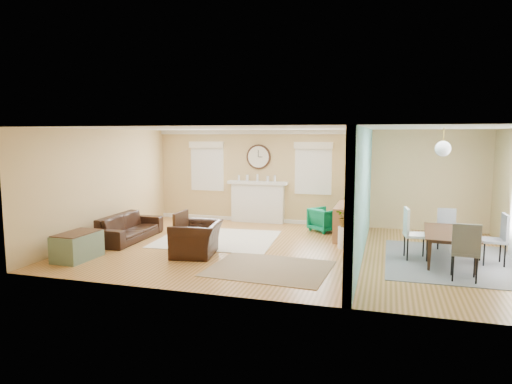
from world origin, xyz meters
TOP-DOWN VIEW (x-y plane):
  - floor at (0.00, 0.00)m, footprint 9.00×9.00m
  - wall_back at (0.00, 3.00)m, footprint 9.00×0.02m
  - wall_front at (0.00, -3.00)m, footprint 9.00×0.02m
  - wall_left at (-4.50, 0.00)m, footprint 0.02×6.00m
  - ceiling at (0.00, 0.00)m, footprint 9.00×6.00m
  - partition at (1.51, 0.28)m, footprint 0.17×6.00m
  - fireplace at (-1.50, 2.88)m, footprint 1.70×0.30m
  - wall_clock at (-1.50, 2.97)m, footprint 0.70×0.07m
  - window_left at (-3.05, 2.95)m, footprint 1.05×0.13m
  - window_right at (0.05, 2.95)m, footprint 1.05×0.13m
  - pendant at (3.00, 0.00)m, footprint 0.30×0.30m
  - rug_cream at (-1.83, 0.56)m, footprint 2.88×2.54m
  - rug_jute at (-0.04, -1.42)m, footprint 2.28×1.91m
  - rug_grey at (3.25, 0.00)m, footprint 2.46×3.07m
  - sofa at (-3.83, -0.06)m, footprint 0.85×2.06m
  - eames_chair at (-1.72, -0.91)m, footprint 1.06×1.17m
  - green_chair at (0.49, 2.18)m, footprint 0.92×0.93m
  - trunk at (-3.87, -1.87)m, footprint 0.60×0.96m
  - credenza at (1.10, 1.65)m, footprint 0.53×1.56m
  - tv at (1.08, 1.65)m, footprint 0.16×1.01m
  - garden_stool at (1.16, 0.54)m, footprint 0.32×0.32m
  - potted_plant at (1.16, 0.54)m, footprint 0.51×0.49m
  - dining_table at (3.25, 0.00)m, footprint 1.05×1.76m
  - dining_chair_n at (3.27, 1.10)m, footprint 0.42×0.42m
  - dining_chair_s at (3.31, -1.13)m, footprint 0.48×0.48m
  - dining_chair_w at (2.59, 0.03)m, footprint 0.51×0.51m
  - dining_chair_e at (3.97, 0.04)m, footprint 0.44×0.44m

SIDE VIEW (x-z plane):
  - floor at x=0.00m, z-range 0.00..0.00m
  - rug_jute at x=-0.04m, z-range 0.00..0.01m
  - rug_grey at x=3.25m, z-range 0.00..0.01m
  - rug_cream at x=-1.83m, z-range 0.00..0.01m
  - garden_stool at x=1.16m, z-range 0.00..0.47m
  - trunk at x=-3.87m, z-range 0.00..0.54m
  - sofa at x=-3.83m, z-range 0.00..0.60m
  - dining_table at x=3.25m, z-range 0.00..0.60m
  - green_chair at x=0.49m, z-range 0.00..0.61m
  - eames_chair at x=-1.72m, z-range 0.00..0.68m
  - credenza at x=1.10m, z-range 0.00..0.80m
  - dining_chair_n at x=3.27m, z-range 0.07..0.94m
  - dining_chair_e at x=3.97m, z-range 0.09..1.07m
  - dining_chair_s at x=3.31m, z-range 0.09..1.10m
  - fireplace at x=-1.50m, z-range 0.01..1.18m
  - dining_chair_w at x=2.59m, z-range 0.09..1.12m
  - potted_plant at x=1.16m, z-range 0.47..0.91m
  - tv at x=1.08m, z-range 0.80..1.38m
  - wall_back at x=0.00m, z-range 0.00..2.60m
  - wall_front at x=0.00m, z-range 0.00..2.60m
  - wall_left at x=-4.50m, z-range 0.00..2.60m
  - partition at x=1.51m, z-range 0.06..2.66m
  - window_left at x=-3.05m, z-range 0.95..2.37m
  - window_right at x=0.05m, z-range 0.95..2.37m
  - wall_clock at x=-1.50m, z-range 1.50..2.20m
  - pendant at x=3.00m, z-range 1.93..2.48m
  - ceiling at x=0.00m, z-range 2.59..2.61m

